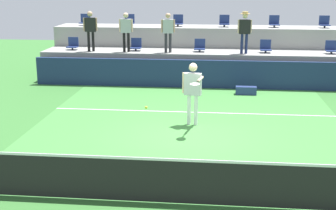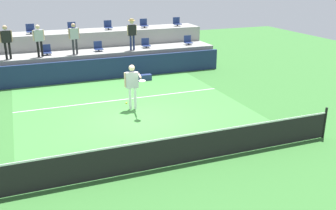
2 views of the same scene
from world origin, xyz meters
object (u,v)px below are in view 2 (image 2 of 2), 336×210
Objects in this scene: stadium_chair_upper_mid_left at (72,28)px; stadium_chair_upper_mid_right at (108,26)px; stadium_chair_upper_left at (30,30)px; tennis_player at (132,82)px; spectator_with_hat at (132,31)px; stadium_chair_lower_right at (146,44)px; spectator_in_white at (39,38)px; spectator_leaning_on_rail at (74,36)px; equipment_bag at (144,78)px; stadium_chair_lower_far_right at (188,41)px; stadium_chair_lower_left at (47,51)px; tennis_ball at (126,103)px; spectator_in_grey at (6,39)px; stadium_chair_lower_center at (98,47)px; stadium_chair_upper_right at (144,24)px; stadium_chair_upper_far_right at (177,22)px.

stadium_chair_upper_mid_left and stadium_chair_upper_mid_right have the same top height.
stadium_chair_upper_left is 8.73m from tennis_player.
spectator_with_hat is at bearing 73.40° from tennis_player.
stadium_chair_lower_right is 0.33× the size of spectator_in_white.
spectator_leaning_on_rail is 4.13m from equipment_bag.
stadium_chair_lower_far_right is 1.00× the size of stadium_chair_upper_mid_right.
spectator_in_white is at bearing 159.40° from equipment_bag.
stadium_chair_lower_left and stadium_chair_lower_far_right have the same top height.
spectator_leaning_on_rail is at bearing -95.73° from stadium_chair_upper_mid_left.
spectator_leaning_on_rail reaches higher than equipment_bag.
spectator_with_hat reaches higher than tennis_ball.
stadium_chair_lower_far_right is at bearing 54.78° from tennis_ball.
equipment_bag is (6.30, -1.81, -2.08)m from spectator_in_grey.
spectator_with_hat is at bearing -12.16° from stadium_chair_lower_center.
tennis_player is 1.12× the size of spectator_in_grey.
stadium_chair_upper_left is at bearing 151.09° from stadium_chair_lower_center.
stadium_chair_lower_center is 2.25m from stadium_chair_upper_mid_left.
stadium_chair_upper_mid_right is 1.00× the size of stadium_chair_upper_right.
spectator_with_hat reaches higher than stadium_chair_upper_far_right.
stadium_chair_upper_left is 2.95m from spectator_leaning_on_rail.
stadium_chair_upper_far_right is at bearing 18.73° from stadium_chair_lower_center.
stadium_chair_upper_mid_left is at bearing 48.42° from spectator_in_white.
stadium_chair_upper_mid_left is 5.38m from equipment_bag.
equipment_bag is (0.82, -3.99, -2.16)m from stadium_chair_upper_mid_right.
stadium_chair_lower_center is at bearing 167.84° from spectator_with_hat.
tennis_ball is at bearing -87.55° from spectator_leaning_on_rail.
stadium_chair_upper_left is 1.00× the size of stadium_chair_upper_far_right.
spectator_in_grey is at bearing -167.42° from stadium_chair_upper_far_right.
equipment_bag is (2.74, 6.56, -1.05)m from tennis_ball.
stadium_chair_lower_right is 7.65× the size of tennis_ball.
tennis_player is at bearing 69.37° from tennis_ball.
spectator_with_hat reaches higher than stadium_chair_lower_right.
stadium_chair_lower_left is at bearing 113.64° from tennis_player.
tennis_player is (-5.26, -7.99, -1.18)m from stadium_chair_upper_far_right.
spectator_in_white is 1.72m from spectator_leaning_on_rail.
stadium_chair_upper_right is (3.17, 1.80, 0.85)m from stadium_chair_lower_center.
equipment_bag is (0.04, -1.81, -2.11)m from spectator_with_hat.
tennis_player is (-3.12, -7.99, -1.18)m from stadium_chair_upper_right.
stadium_chair_upper_far_right is 0.32× the size of spectator_in_grey.
stadium_chair_upper_right is (-2.09, 1.80, 0.85)m from stadium_chair_lower_far_right.
stadium_chair_upper_right is at bearing 68.65° from tennis_player.
tennis_ball is 7.19m from equipment_bag.
tennis_player is (-0.95, -7.99, -1.18)m from stadium_chair_upper_mid_right.
stadium_chair_lower_left is 1.61m from spectator_leaning_on_rail.
stadium_chair_upper_mid_right is at bearing 21.74° from spectator_in_grey.
stadium_chair_upper_left is 0.33× the size of spectator_in_white.
spectator_in_grey is (-5.48, -2.18, -0.08)m from stadium_chair_upper_mid_right.
stadium_chair_lower_right is at bearing 68.83° from equipment_bag.
spectator_in_white is (-2.99, -0.38, 0.73)m from stadium_chair_lower_center.
tennis_player is 7.44m from spectator_in_grey.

